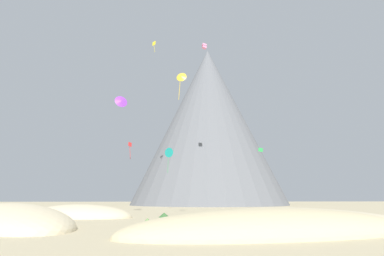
# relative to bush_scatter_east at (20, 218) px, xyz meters

# --- Properties ---
(ground_plane) EXTENTS (400.00, 400.00, 0.00)m
(ground_plane) POSITION_rel_bush_scatter_east_xyz_m (19.28, -11.27, -0.42)
(ground_plane) COLOR #CCBA8E
(dune_foreground_left) EXTENTS (25.12, 29.66, 3.08)m
(dune_foreground_left) POSITION_rel_bush_scatter_east_xyz_m (31.87, -1.61, -0.42)
(dune_foreground_left) COLOR beige
(dune_foreground_left) RESTS_ON ground_plane
(dune_foreground_right) EXTENTS (16.27, 11.54, 3.61)m
(dune_foreground_right) POSITION_rel_bush_scatter_east_xyz_m (4.85, 7.40, -0.42)
(dune_foreground_right) COLOR beige
(dune_foreground_right) RESTS_ON ground_plane
(dune_midground) EXTENTS (21.91, 25.42, 4.38)m
(dune_midground) POSITION_rel_bush_scatter_east_xyz_m (1.43, -6.28, -0.42)
(dune_midground) COLOR beige
(dune_midground) RESTS_ON ground_plane
(dune_back_low) EXTENTS (25.62, 13.96, 3.87)m
(dune_back_low) POSITION_rel_bush_scatter_east_xyz_m (24.93, -16.18, -0.42)
(dune_back_low) COLOR beige
(dune_back_low) RESTS_ON ground_plane
(bush_scatter_east) EXTENTS (1.28, 1.28, 0.84)m
(bush_scatter_east) POSITION_rel_bush_scatter_east_xyz_m (0.00, 0.00, 0.00)
(bush_scatter_east) COLOR #477238
(bush_scatter_east) RESTS_ON ground_plane
(bush_far_left) EXTENTS (1.90, 1.90, 0.44)m
(bush_far_left) POSITION_rel_bush_scatter_east_xyz_m (32.62, -4.52, -0.20)
(bush_far_left) COLOR #668C4C
(bush_far_left) RESTS_ON ground_plane
(bush_ridge_crest) EXTENTS (1.75, 1.75, 0.61)m
(bush_ridge_crest) POSITION_rel_bush_scatter_east_xyz_m (14.88, -4.90, -0.12)
(bush_ridge_crest) COLOR #668C4C
(bush_ridge_crest) RESTS_ON ground_plane
(bush_mid_center) EXTENTS (2.21, 2.21, 0.65)m
(bush_mid_center) POSITION_rel_bush_scatter_east_xyz_m (16.58, 7.38, -0.10)
(bush_mid_center) COLOR #386633
(bush_mid_center) RESTS_ON ground_plane
(bush_low_patch) EXTENTS (2.19, 2.19, 0.91)m
(bush_low_patch) POSITION_rel_bush_scatter_east_xyz_m (-0.01, 11.27, 0.04)
(bush_low_patch) COLOR #568442
(bush_low_patch) RESTS_ON ground_plane
(rock_massif) EXTENTS (72.90, 72.90, 60.36)m
(rock_massif) POSITION_rel_bush_scatter_east_xyz_m (31.69, 86.54, 28.36)
(rock_massif) COLOR slate
(rock_massif) RESTS_ON ground_plane
(kite_green_low) EXTENTS (1.23, 0.18, 1.04)m
(kite_green_low) POSITION_rel_bush_scatter_east_xyz_m (38.78, 36.01, 13.25)
(kite_green_low) COLOR green
(kite_violet_mid) EXTENTS (2.39, 1.81, 2.15)m
(kite_violet_mid) POSITION_rel_bush_scatter_east_xyz_m (9.04, 14.34, 18.28)
(kite_violet_mid) COLOR purple
(kite_pink_high) EXTENTS (1.27, 1.19, 1.41)m
(kite_pink_high) POSITION_rel_bush_scatter_east_xyz_m (26.04, 39.16, 40.21)
(kite_pink_high) COLOR pink
(kite_teal_low) EXTENTS (2.37, 1.87, 6.13)m
(kite_teal_low) POSITION_rel_bush_scatter_east_xyz_m (17.37, 40.53, 12.93)
(kite_teal_low) COLOR teal
(kite_yellow_high) EXTENTS (0.81, 0.92, 2.99)m
(kite_yellow_high) POSITION_rel_bush_scatter_east_xyz_m (13.21, 40.85, 41.11)
(kite_yellow_high) COLOR yellow
(kite_gold_mid) EXTENTS (1.70, 1.10, 4.46)m
(kite_gold_mid) POSITION_rel_bush_scatter_east_xyz_m (18.88, 7.67, 20.40)
(kite_gold_mid) COLOR gold
(kite_red_low) EXTENTS (0.61, 0.79, 3.51)m
(kite_red_low) POSITION_rel_bush_scatter_east_xyz_m (9.48, 26.75, 12.28)
(kite_red_low) COLOR red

